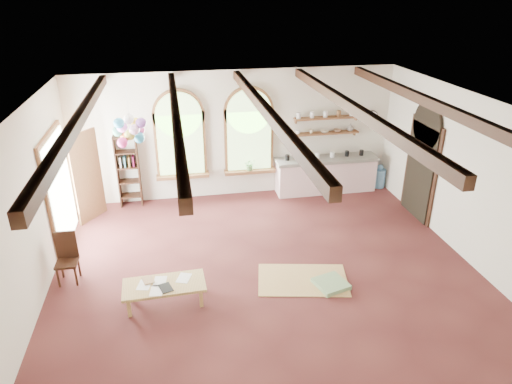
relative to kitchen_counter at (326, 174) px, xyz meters
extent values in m
plane|color=#592624|center=(-2.30, -3.20, -0.48)|extent=(8.00, 8.00, 0.00)
cube|color=brown|center=(-3.70, 0.24, 0.97)|extent=(1.24, 0.08, 1.64)
cylinder|color=brown|center=(-3.70, 0.24, 1.72)|extent=(1.24, 0.08, 1.24)
cube|color=#93BC71|center=(-3.70, 0.20, 0.97)|extent=(1.10, 0.04, 1.50)
cube|color=brown|center=(-3.70, 0.15, 0.18)|extent=(1.30, 0.28, 0.08)
cube|color=brown|center=(-2.00, 0.24, 0.97)|extent=(1.24, 0.08, 1.64)
cylinder|color=brown|center=(-2.00, 0.24, 1.72)|extent=(1.24, 0.08, 1.24)
cube|color=#93BC71|center=(-2.00, 0.20, 0.97)|extent=(1.10, 0.04, 1.50)
cube|color=brown|center=(-2.00, 0.15, 0.18)|extent=(1.30, 0.28, 0.08)
cube|color=brown|center=(-6.25, -1.40, 0.67)|extent=(0.10, 1.90, 2.50)
cube|color=black|center=(1.65, -1.70, 0.62)|extent=(0.10, 1.30, 2.40)
cube|color=beige|center=(0.00, 0.00, -0.05)|extent=(2.60, 0.55, 0.86)
cube|color=gray|center=(0.00, 0.00, 0.42)|extent=(2.68, 0.62, 0.08)
cube|color=brown|center=(0.00, 0.18, 1.07)|extent=(1.70, 0.24, 0.04)
cube|color=brown|center=(0.00, 0.18, 1.47)|extent=(1.70, 0.24, 0.04)
cylinder|color=black|center=(1.25, 0.25, 1.42)|extent=(0.32, 0.04, 0.32)
cube|color=#331D10|center=(-5.25, 0.12, 0.42)|extent=(0.03, 0.32, 1.80)
cube|color=#331D10|center=(-4.75, 0.12, 0.42)|extent=(0.03, 0.32, 1.80)
cube|color=#AA894E|center=(-4.21, -3.98, -0.11)|extent=(1.41, 0.68, 0.05)
cube|color=#AA894E|center=(-4.80, -4.22, -0.30)|extent=(0.06, 0.06, 0.35)
cube|color=#AA894E|center=(-3.61, -4.18, -0.30)|extent=(0.06, 0.06, 0.35)
cube|color=#AA894E|center=(-4.81, -3.77, -0.30)|extent=(0.06, 0.06, 0.35)
cube|color=#AA894E|center=(-3.62, -3.73, -0.30)|extent=(0.06, 0.06, 0.35)
cube|color=#331D10|center=(-5.95, -3.00, -0.08)|extent=(0.39, 0.39, 0.05)
cube|color=#331D10|center=(-5.95, -2.83, 0.20)|extent=(0.38, 0.05, 0.56)
cube|color=tan|center=(-1.70, -3.78, -0.47)|extent=(1.82, 1.33, 0.02)
cube|color=gray|center=(-1.24, -4.05, -0.43)|extent=(0.66, 0.66, 0.09)
cylinder|color=#5992BE|center=(0.80, -0.08, -0.23)|extent=(0.33, 0.33, 0.49)
sphere|color=#5992BE|center=(0.80, -0.08, 0.07)|extent=(0.17, 0.17, 0.17)
cylinder|color=#5992BE|center=(1.52, 0.00, -0.23)|extent=(0.33, 0.33, 0.50)
sphere|color=#5992BE|center=(1.52, 0.00, 0.08)|extent=(0.18, 0.18, 0.18)
cylinder|color=silver|center=(-4.70, -1.32, 2.30)|extent=(0.01, 0.01, 0.85)
sphere|color=teal|center=(-4.55, -1.28, 1.69)|extent=(0.21, 0.21, 0.21)
sphere|color=#FC54AA|center=(-4.53, -1.16, 1.81)|extent=(0.21, 0.21, 0.21)
sphere|color=yellow|center=(-4.60, -1.04, 1.93)|extent=(0.21, 0.21, 0.21)
sphere|color=white|center=(-4.73, -1.17, 2.05)|extent=(0.21, 0.21, 0.21)
sphere|color=orange|center=(-4.84, -1.14, 1.69)|extent=(0.21, 0.21, 0.21)
sphere|color=#47A582|center=(-4.97, -1.19, 1.81)|extent=(0.21, 0.21, 0.21)
sphere|color=#DC71F0|center=(-4.86, -1.33, 1.93)|extent=(0.21, 0.21, 0.21)
sphere|color=#3199D0|center=(-4.90, -1.44, 2.05)|extent=(0.21, 0.21, 0.21)
sphere|color=#EF3594|center=(-4.86, -1.58, 1.69)|extent=(0.21, 0.21, 0.21)
sphere|color=#BCC445|center=(-4.71, -1.48, 1.81)|extent=(0.21, 0.21, 0.21)
sphere|color=#DEA3D4|center=(-4.61, -1.54, 1.93)|extent=(0.21, 0.21, 0.21)
sphere|color=#78439C|center=(-4.47, -1.51, 2.05)|extent=(0.21, 0.21, 0.21)
sphere|color=teal|center=(-4.54, -1.36, 1.69)|extent=(0.21, 0.21, 0.21)
imported|color=olive|center=(-4.56, -3.86, -0.07)|extent=(0.24, 0.29, 0.02)
cube|color=black|center=(-4.18, -4.10, -0.07)|extent=(0.27, 0.32, 0.01)
imported|color=#598C4C|center=(-3.70, 0.12, 0.37)|extent=(0.27, 0.23, 0.30)
imported|color=#598C4C|center=(-2.00, 0.12, 0.37)|extent=(0.27, 0.23, 0.30)
imported|color=white|center=(-0.75, 0.18, 1.14)|extent=(0.12, 0.10, 0.10)
imported|color=beige|center=(-0.40, 0.18, 1.14)|extent=(0.10, 0.10, 0.09)
imported|color=beige|center=(-0.05, 0.18, 1.12)|extent=(0.22, 0.22, 0.05)
imported|color=#8C664C|center=(0.30, 0.18, 1.12)|extent=(0.20, 0.20, 0.06)
imported|color=slate|center=(0.65, 0.18, 1.19)|extent=(0.18, 0.18, 0.19)
camera|label=1|loc=(-3.87, -10.54, 4.56)|focal=32.00mm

